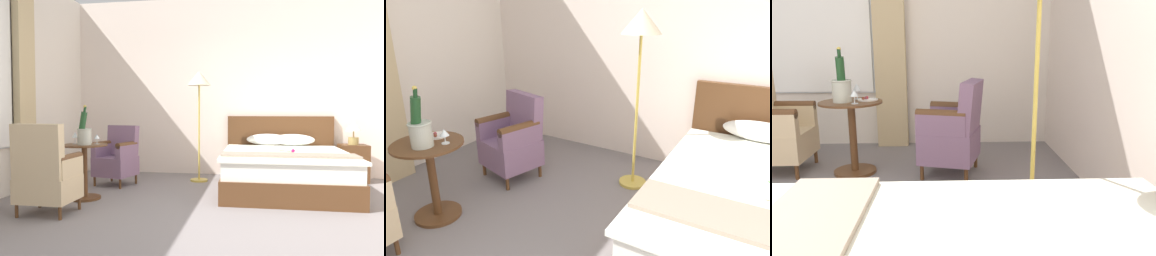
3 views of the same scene
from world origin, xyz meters
TOP-DOWN VIEW (x-y plane):
  - ground_plane at (0.00, 0.00)m, footprint 7.41×7.41m
  - wall_headboard_side at (0.00, 2.95)m, footprint 6.03×0.12m
  - bed at (0.67, 1.79)m, footprint 1.76×2.23m
  - nightstand at (1.80, 2.56)m, footprint 0.44×0.40m
  - bedside_lamp at (1.80, 2.56)m, footprint 0.24×0.24m
  - floor_lamp_brass at (-0.62, 2.20)m, footprint 0.37×0.37m
  - side_table_round at (-1.88, 0.76)m, footprint 0.58×0.58m
  - champagne_bucket at (-1.85, 0.69)m, footprint 0.18×0.18m
  - wine_glass_near_bucket at (-1.74, 0.83)m, footprint 0.08×0.08m
  - wine_glass_near_edge at (-2.02, 0.79)m, footprint 0.08×0.08m
  - snack_plate at (-1.95, 0.90)m, footprint 0.19×0.19m
  - armchair_by_window at (-1.81, 1.72)m, footprint 0.65×0.64m
  - armchair_facing_bed at (-1.97, 0.00)m, footprint 0.58×0.53m

SIDE VIEW (x-z plane):
  - ground_plane at x=0.00m, z-range 0.00..0.00m
  - nightstand at x=1.80m, z-range 0.00..0.59m
  - bed at x=0.67m, z-range -0.21..0.82m
  - side_table_round at x=-1.88m, z-range 0.04..0.74m
  - armchair_by_window at x=-1.81m, z-range -0.03..0.87m
  - armchair_facing_bed at x=-1.97m, z-range -0.06..0.93m
  - snack_plate at x=-1.95m, z-range 0.69..0.73m
  - wine_glass_near_bucket at x=-1.74m, z-range 0.73..0.85m
  - wine_glass_near_edge at x=-2.02m, z-range 0.73..0.89m
  - bedside_lamp at x=1.80m, z-range 0.64..1.01m
  - champagne_bucket at x=-1.85m, z-range 0.60..1.10m
  - floor_lamp_brass at x=-0.62m, z-range 0.63..2.38m
  - wall_headboard_side at x=0.00m, z-range 0.00..3.10m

